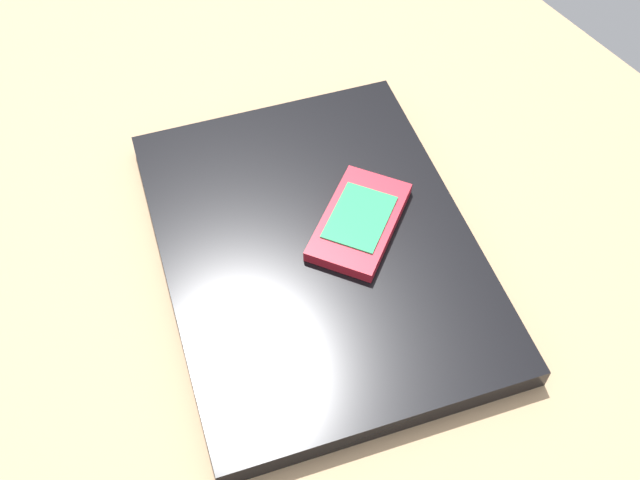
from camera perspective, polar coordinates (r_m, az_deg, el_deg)
desk_surface at (r=62.22cm, az=2.45°, el=-5.40°), size 120.00×80.00×3.00cm
laptop_closed at (r=62.72cm, az=0.00°, el=-0.55°), size 38.18×32.26×2.01cm
cell_phone_on_laptop at (r=62.49cm, az=2.98°, el=1.43°), size 10.55×11.60×1.17cm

